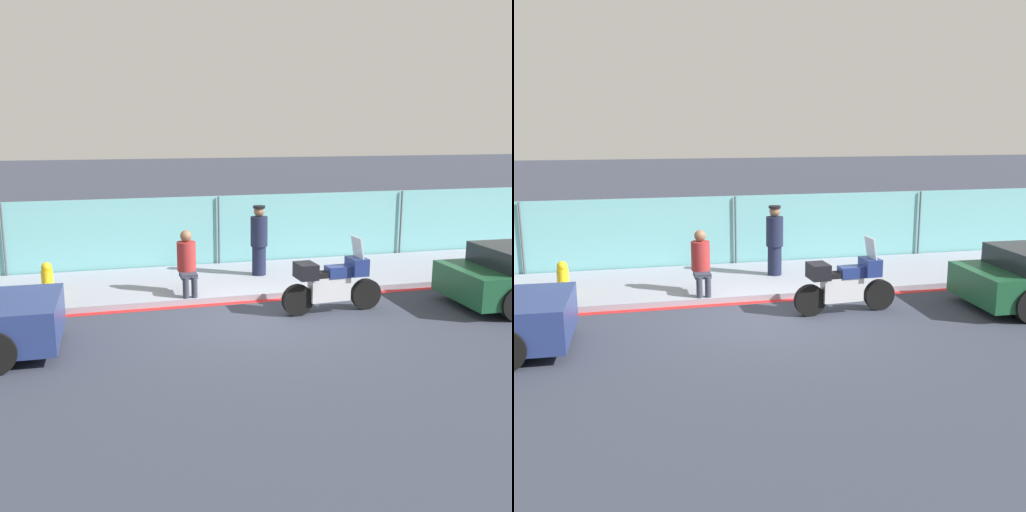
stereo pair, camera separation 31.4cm
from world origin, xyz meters
The scene contains 8 objects.
ground_plane centered at (0.00, 0.00, 0.00)m, with size 120.00×120.00×0.00m, color #333847.
sidewalk centered at (0.00, 2.77, 0.06)m, with size 38.34×3.12×0.13m.
curb_paint_stripe centered at (0.00, 1.12, 0.00)m, with size 38.34×0.18×0.01m.
storefront_fence centered at (0.00, 4.42, 0.93)m, with size 36.42×0.17×1.86m.
motorcycle centered at (1.39, 0.03, 0.61)m, with size 2.09×0.55×1.49m.
officer_standing centered at (0.68, 2.88, 0.97)m, with size 0.41×0.41×1.66m.
person_seated_on_curb centered at (-1.22, 1.69, 0.87)m, with size 0.40×0.70×1.35m.
fire_hydrant centered at (-4.08, 2.36, 0.47)m, with size 0.25×0.31×0.69m.
Camera 2 is at (-2.66, -10.64, 3.59)m, focal length 42.00 mm.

